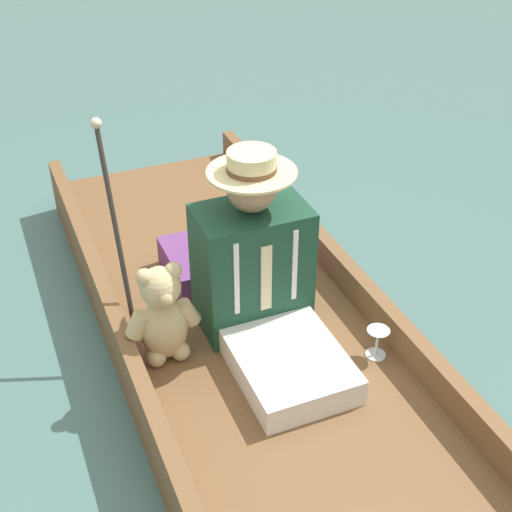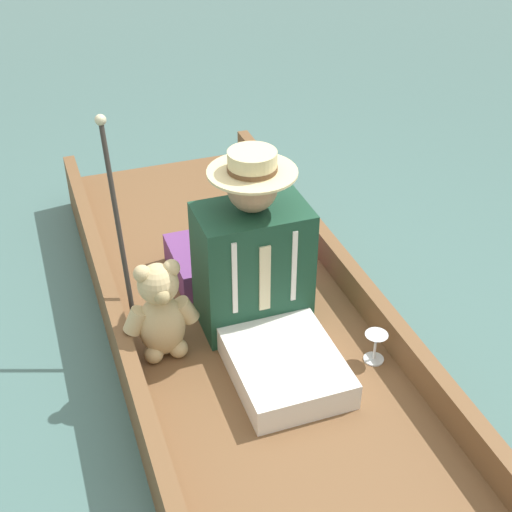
{
  "view_description": "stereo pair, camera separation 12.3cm",
  "coord_description": "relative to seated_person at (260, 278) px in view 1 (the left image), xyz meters",
  "views": [
    {
      "loc": [
        0.83,
        2.11,
        2.03
      ],
      "look_at": [
        -0.04,
        0.02,
        0.5
      ],
      "focal_mm": 50.0,
      "sensor_mm": 36.0,
      "label": 1
    },
    {
      "loc": [
        0.71,
        2.15,
        2.03
      ],
      "look_at": [
        -0.04,
        0.02,
        0.5
      ],
      "focal_mm": 50.0,
      "sensor_mm": 36.0,
      "label": 2
    }
  ],
  "objects": [
    {
      "name": "seated_person",
      "position": [
        0.0,
        0.0,
        0.0
      ],
      "size": [
        0.43,
        0.77,
        0.76
      ],
      "rotation": [
        0.0,
        0.0,
        0.02
      ],
      "color": "white",
      "rests_on": "punt_boat"
    },
    {
      "name": "punt_boat",
      "position": [
        0.04,
        -0.05,
        -0.33
      ],
      "size": [
        1.07,
        3.07,
        0.29
      ],
      "color": "brown",
      "rests_on": "ground_plane"
    },
    {
      "name": "walking_cane",
      "position": [
        0.47,
        -0.32,
        0.22
      ],
      "size": [
        0.04,
        0.32,
        0.83
      ],
      "color": "#2D2823",
      "rests_on": "punt_boat"
    },
    {
      "name": "wine_glass",
      "position": [
        -0.36,
        0.31,
        -0.17
      ],
      "size": [
        0.09,
        0.09,
        0.13
      ],
      "color": "silver",
      "rests_on": "punt_boat"
    },
    {
      "name": "teddy_bear",
      "position": [
        0.39,
        -0.0,
        -0.07
      ],
      "size": [
        0.3,
        0.17,
        0.42
      ],
      "color": "tan",
      "rests_on": "punt_boat"
    },
    {
      "name": "seat_cushion",
      "position": [
        -0.02,
        -0.45,
        -0.2
      ],
      "size": [
        0.53,
        0.37,
        0.13
      ],
      "color": "#6B3875",
      "rests_on": "punt_boat"
    },
    {
      "name": "ground_plane",
      "position": [
        0.04,
        -0.05,
        -0.42
      ],
      "size": [
        16.0,
        16.0,
        0.0
      ],
      "primitive_type": "plane",
      "color": "#476B66"
    }
  ]
}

